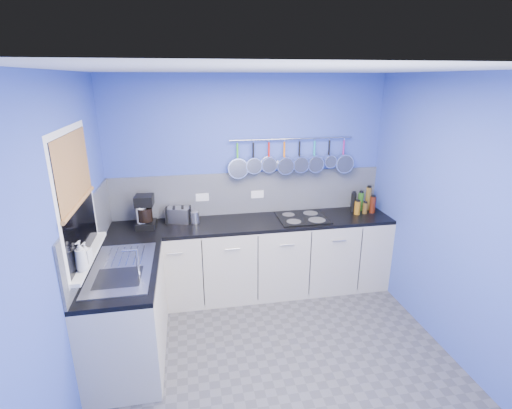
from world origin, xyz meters
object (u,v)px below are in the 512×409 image
object	(u,v)px
coffee_maker	(145,212)
hob	(302,218)
paper_towel	(142,217)
canister	(195,217)
toaster	(179,215)
soap_bottle_a	(81,256)
soap_bottle_b	(85,253)

from	to	relation	value
coffee_maker	hob	distance (m)	1.76
paper_towel	canister	distance (m)	0.57
toaster	canister	size ratio (longest dim) A/B	2.02
toaster	soap_bottle_a	bearing A→B (deg)	-98.33
paper_towel	soap_bottle_b	bearing A→B (deg)	-106.81
canister	soap_bottle_a	bearing A→B (deg)	-125.38
toaster	hob	world-z (taller)	toaster
canister	toaster	bearing A→B (deg)	160.91
soap_bottle_a	canister	world-z (taller)	soap_bottle_a
soap_bottle_a	soap_bottle_b	xyz separation A→B (m)	(0.00, 0.13, -0.03)
hob	soap_bottle_a	bearing A→B (deg)	-151.03
hob	canister	bearing A→B (deg)	176.51
soap_bottle_a	coffee_maker	world-z (taller)	soap_bottle_a
soap_bottle_a	soap_bottle_b	bearing A→B (deg)	90.00
soap_bottle_a	coffee_maker	distance (m)	1.26
soap_bottle_a	canister	distance (m)	1.54
soap_bottle_a	paper_towel	xyz separation A→B (m)	(0.32, 1.19, -0.15)
coffee_maker	toaster	world-z (taller)	coffee_maker
paper_towel	hob	world-z (taller)	paper_towel
soap_bottle_b	toaster	world-z (taller)	soap_bottle_b
paper_towel	canister	bearing A→B (deg)	5.68
coffee_maker	canister	bearing A→B (deg)	7.79
paper_towel	coffee_maker	xyz separation A→B (m)	(0.04, 0.02, 0.05)
soap_bottle_a	canister	bearing A→B (deg)	54.62
coffee_maker	hob	bearing A→B (deg)	2.35
soap_bottle_b	canister	size ratio (longest dim) A/B	1.32
coffee_maker	canister	distance (m)	0.54
paper_towel	coffee_maker	world-z (taller)	coffee_maker
paper_towel	hob	bearing A→B (deg)	-0.60
paper_towel	coffee_maker	distance (m)	0.07
soap_bottle_b	coffee_maker	bearing A→B (deg)	71.71
canister	coffee_maker	bearing A→B (deg)	-175.70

